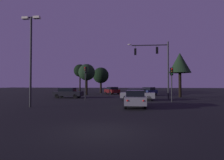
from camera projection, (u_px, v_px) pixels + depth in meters
name	position (u px, v px, depth m)	size (l,w,h in m)	color
ground_plane	(129.00, 96.00, 32.41)	(168.00, 168.00, 0.00)	black
traffic_signal_mast_arm	(157.00, 60.00, 25.52)	(5.56, 0.54, 7.83)	#232326
traffic_light_corner_left	(172.00, 78.00, 21.73)	(0.35, 0.38, 3.98)	#232326
traffic_light_corner_right	(85.00, 76.00, 24.08)	(0.35, 0.38, 4.33)	#232326
car_nearside_lane	(135.00, 98.00, 16.96)	(1.94, 4.65, 1.52)	gray
car_crossing_left	(137.00, 94.00, 24.03)	(4.46, 2.04, 1.52)	gray
car_crossing_right	(68.00, 93.00, 28.46)	(4.46, 1.89, 1.52)	black
car_far_lane	(112.00, 90.00, 39.39)	(3.81, 4.58, 1.52)	#4C0F0F
car_parked_lot	(149.00, 91.00, 35.21)	(3.62, 4.85, 1.52)	#0F1947
parking_lot_lamp_post	(31.00, 50.00, 17.00)	(1.70, 0.36, 8.19)	#232326
tree_behind_sign	(101.00, 75.00, 44.39)	(3.72, 3.72, 6.06)	black
tree_left_far	(87.00, 72.00, 37.06)	(3.26, 3.26, 6.08)	black
tree_center_horizon	(180.00, 63.00, 30.05)	(3.44, 3.44, 7.11)	black
tree_right_cluster	(80.00, 71.00, 48.58)	(3.24, 3.24, 7.25)	black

